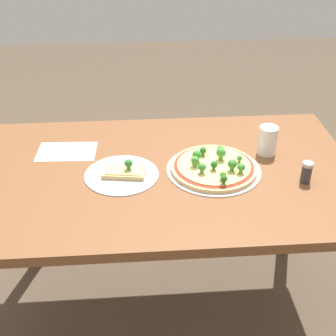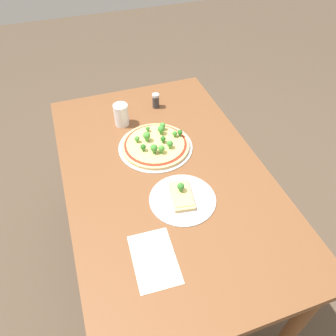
{
  "view_description": "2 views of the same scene",
  "coord_description": "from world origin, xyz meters",
  "views": [
    {
      "loc": [
        -0.11,
        -1.43,
        1.68
      ],
      "look_at": [
        0.0,
        -0.01,
        0.78
      ],
      "focal_mm": 50.0,
      "sensor_mm": 36.0,
      "label": 1
    },
    {
      "loc": [
        -0.93,
        0.3,
        1.78
      ],
      "look_at": [
        0.0,
        -0.01,
        0.78
      ],
      "focal_mm": 35.0,
      "sensor_mm": 36.0,
      "label": 2
    }
  ],
  "objects": [
    {
      "name": "paper_menu",
      "position": [
        -0.38,
        0.17,
        0.76
      ],
      "size": [
        0.23,
        0.16,
        0.0
      ],
      "primitive_type": "cube",
      "rotation": [
        0.0,
        0.0,
        -0.05
      ],
      "color": "white",
      "rests_on": "dining_table"
    },
    {
      "name": "drinking_cup",
      "position": [
        0.39,
        0.1,
        0.82
      ],
      "size": [
        0.07,
        0.07,
        0.11
      ],
      "primitive_type": "cylinder",
      "color": "white",
      "rests_on": "dining_table"
    },
    {
      "name": "condiment_shaker",
      "position": [
        0.47,
        -0.11,
        0.8
      ],
      "size": [
        0.04,
        0.04,
        0.08
      ],
      "color": "#333338",
      "rests_on": "dining_table"
    },
    {
      "name": "dining_table",
      "position": [
        0.0,
        0.0,
        0.67
      ],
      "size": [
        1.38,
        0.85,
        0.76
      ],
      "color": "brown",
      "rests_on": "ground_plane"
    },
    {
      "name": "ground_plane",
      "position": [
        0.0,
        0.0,
        0.0
      ],
      "size": [
        8.0,
        8.0,
        0.0
      ],
      "primitive_type": "plane",
      "color": "brown"
    },
    {
      "name": "pizza_tray_slice",
      "position": [
        -0.16,
        -0.02,
        0.77
      ],
      "size": [
        0.27,
        0.27,
        0.06
      ],
      "color": "#B7B7BC",
      "rests_on": "dining_table"
    },
    {
      "name": "pizza_tray_whole",
      "position": [
        0.17,
        -0.01,
        0.78
      ],
      "size": [
        0.34,
        0.34,
        0.07
      ],
      "color": "#B7B7BC",
      "rests_on": "dining_table"
    }
  ]
}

